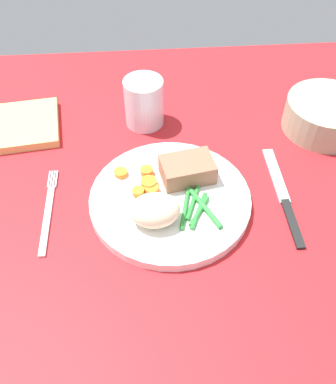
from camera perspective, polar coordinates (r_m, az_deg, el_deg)
The scene contains 11 objects.
dining_table at distance 66.17cm, azimuth 0.22°, elevation -1.57°, with size 120.00×90.00×2.00cm.
dinner_plate at distance 64.29cm, azimuth 0.00°, elevation -1.07°, with size 24.54×24.54×1.60cm, color white.
meat_portion at distance 65.34cm, azimuth 2.64°, elevation 3.08°, with size 8.02×5.43×3.32cm, color #936047.
mashed_potatoes at distance 59.04cm, azimuth -1.81°, elevation -2.50°, with size 7.20×5.54×4.52cm, color beige.
carrot_slices at distance 65.13cm, azimuth -3.21°, elevation 1.37°, with size 6.82×5.99×1.16cm.
green_beans at distance 61.94cm, azimuth 3.96°, elevation -2.13°, with size 6.25×8.99×0.79cm.
fork at distance 66.22cm, azimuth -15.92°, elevation -2.46°, with size 1.44×16.60×0.40cm.
knife at distance 67.90cm, azimuth 15.38°, elevation -0.65°, with size 1.70×20.50×0.64cm.
water_glass at distance 76.98cm, azimuth -3.25°, elevation 11.64°, with size 6.98×6.98×8.75cm.
salad_bowl at distance 80.87cm, azimuth 20.67°, elevation 9.92°, with size 14.58×14.58×5.70cm.
napkin at distance 81.47cm, azimuth -19.06°, elevation 8.53°, with size 12.56×12.83×1.54cm, color #DBBC6B.
Camera 1 is at (-3.55, -42.50, 51.59)cm, focal length 39.34 mm.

